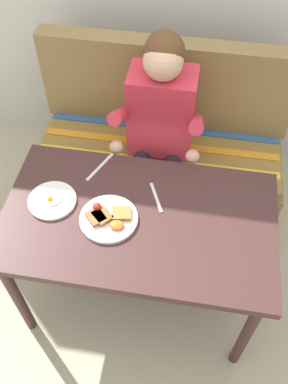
% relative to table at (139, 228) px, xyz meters
% --- Properties ---
extents(ground_plane, '(8.00, 8.00, 0.00)m').
position_rel_table_xyz_m(ground_plane, '(0.00, 0.00, -0.65)').
color(ground_plane, '#B6B194').
extents(table, '(1.20, 0.70, 0.73)m').
position_rel_table_xyz_m(table, '(0.00, 0.00, 0.00)').
color(table, '#3F2423').
rests_on(table, ground).
extents(couch, '(1.44, 0.56, 1.00)m').
position_rel_table_xyz_m(couch, '(0.00, 0.76, -0.32)').
color(couch, olive).
rests_on(couch, ground).
extents(person, '(0.45, 0.61, 1.21)m').
position_rel_table_xyz_m(person, '(0.01, 0.59, 0.09)').
color(person, '#CE3041').
rests_on(person, ground).
extents(plate_breakfast, '(0.25, 0.25, 0.05)m').
position_rel_table_xyz_m(plate_breakfast, '(-0.13, -0.03, 0.10)').
color(plate_breakfast, white).
rests_on(plate_breakfast, table).
extents(plate_eggs, '(0.22, 0.22, 0.04)m').
position_rel_table_xyz_m(plate_eggs, '(-0.39, 0.02, 0.09)').
color(plate_eggs, white).
rests_on(plate_eggs, table).
extents(fork, '(0.08, 0.16, 0.00)m').
position_rel_table_xyz_m(fork, '(0.06, 0.12, 0.08)').
color(fork, silver).
rests_on(fork, table).
extents(knife, '(0.09, 0.19, 0.00)m').
position_rel_table_xyz_m(knife, '(-0.23, 0.26, 0.08)').
color(knife, silver).
rests_on(knife, table).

